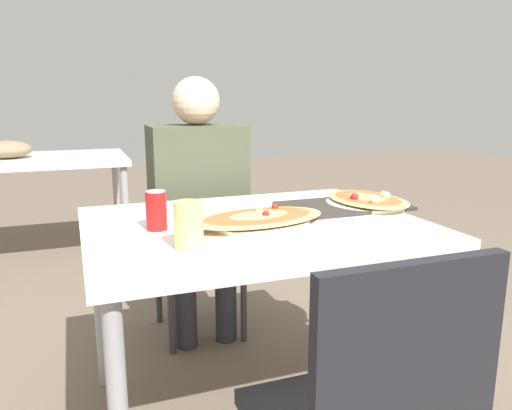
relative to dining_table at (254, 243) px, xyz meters
name	(u,v)px	position (x,y,z in m)	size (l,w,h in m)	color
dining_table	(254,243)	(0.00, 0.00, 0.00)	(1.11, 0.87, 0.72)	silver
chair_far_seated	(194,232)	(-0.03, 0.77, -0.16)	(0.40, 0.40, 0.87)	black
person_seated	(199,190)	(-0.03, 0.65, 0.07)	(0.43, 0.27, 1.22)	#2D2D38
pizza_main	(260,219)	(0.00, -0.04, 0.09)	(0.50, 0.33, 0.05)	white
soda_can	(156,210)	(-0.32, 0.01, 0.14)	(0.07, 0.07, 0.12)	red
drink_glass	(189,225)	(-0.27, -0.22, 0.14)	(0.08, 0.08, 0.13)	#E0DB7F
serving_tray	(343,206)	(0.39, 0.09, 0.08)	(0.47, 0.28, 0.01)	#332D28
pizza_second	(368,200)	(0.50, 0.09, 0.09)	(0.32, 0.40, 0.06)	white
background_table	(37,165)	(-0.79, 2.18, 0.02)	(1.10, 0.80, 0.84)	silver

